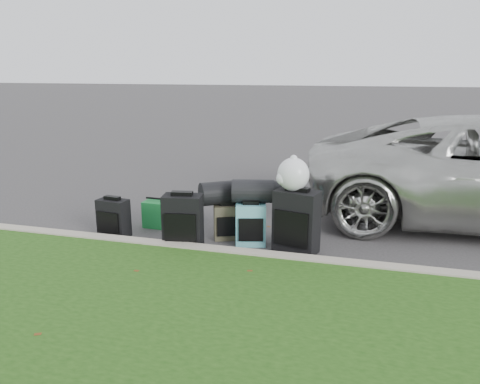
% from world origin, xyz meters
% --- Properties ---
extents(ground, '(120.00, 120.00, 0.00)m').
position_xyz_m(ground, '(0.00, 0.00, 0.00)').
color(ground, '#383535').
rests_on(ground, ground).
extents(curb, '(120.00, 0.18, 0.15)m').
position_xyz_m(curb, '(0.00, -1.00, 0.07)').
color(curb, '#9E937F').
rests_on(curb, ground).
extents(suitcase_small_black, '(0.45, 0.28, 0.53)m').
position_xyz_m(suitcase_small_black, '(-1.71, -0.58, 0.26)').
color(suitcase_small_black, black).
rests_on(suitcase_small_black, ground).
extents(suitcase_large_black_left, '(0.54, 0.37, 0.71)m').
position_xyz_m(suitcase_large_black_left, '(-0.61, -0.75, 0.36)').
color(suitcase_large_black_left, black).
rests_on(suitcase_large_black_left, ground).
extents(suitcase_olive, '(0.41, 0.33, 0.48)m').
position_xyz_m(suitcase_olive, '(-0.16, -0.27, 0.24)').
color(suitcase_olive, '#393526').
rests_on(suitcase_olive, ground).
extents(suitcase_teal, '(0.44, 0.32, 0.56)m').
position_xyz_m(suitcase_teal, '(0.21, -0.41, 0.28)').
color(suitcase_teal, teal).
rests_on(suitcase_teal, ground).
extents(suitcase_large_black_right, '(0.60, 0.44, 0.81)m').
position_xyz_m(suitcase_large_black_right, '(0.83, -0.51, 0.40)').
color(suitcase_large_black_right, black).
rests_on(suitcase_large_black_right, ground).
extents(tote_green, '(0.36, 0.29, 0.39)m').
position_xyz_m(tote_green, '(-1.32, -0.05, 0.20)').
color(tote_green, '#1B7A35').
rests_on(tote_green, ground).
extents(tote_navy, '(0.34, 0.29, 0.31)m').
position_xyz_m(tote_navy, '(-1.00, 0.41, 0.15)').
color(tote_navy, navy).
rests_on(tote_navy, ground).
extents(duffel_left, '(0.67, 0.60, 0.32)m').
position_xyz_m(duffel_left, '(-0.24, -0.23, 0.64)').
color(duffel_left, black).
rests_on(duffel_left, suitcase_olive).
extents(duffel_right, '(0.61, 0.42, 0.31)m').
position_xyz_m(duffel_right, '(0.22, -0.31, 0.72)').
color(duffel_right, black).
rests_on(duffel_right, suitcase_teal).
extents(trash_bag, '(0.40, 0.40, 0.40)m').
position_xyz_m(trash_bag, '(0.77, -0.48, 1.01)').
color(trash_bag, white).
rests_on(trash_bag, suitcase_large_black_right).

